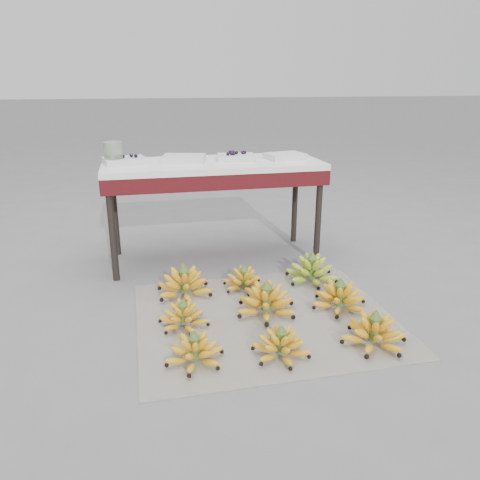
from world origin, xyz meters
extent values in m
plane|color=slate|center=(0.00, 0.00, 0.00)|extent=(60.00, 60.00, 0.00)
cube|color=beige|center=(0.12, 0.04, 0.00)|extent=(1.25, 1.05, 0.01)
ellipsoid|color=yellow|center=(-0.27, -0.27, 0.04)|extent=(0.26, 0.26, 0.07)
ellipsoid|color=yellow|center=(-0.27, -0.27, 0.07)|extent=(0.18, 0.18, 0.06)
ellipsoid|color=yellow|center=(-0.27, -0.27, 0.11)|extent=(0.12, 0.12, 0.05)
cylinder|color=#436025|center=(-0.27, -0.27, 0.07)|extent=(0.04, 0.04, 0.10)
cone|color=#436025|center=(-0.27, -0.27, 0.14)|extent=(0.05, 0.05, 0.04)
ellipsoid|color=yellow|center=(0.09, -0.31, 0.04)|extent=(0.30, 0.30, 0.07)
ellipsoid|color=yellow|center=(0.09, -0.31, 0.07)|extent=(0.21, 0.21, 0.06)
ellipsoid|color=yellow|center=(0.09, -0.31, 0.11)|extent=(0.14, 0.14, 0.05)
cylinder|color=#436025|center=(0.09, -0.31, 0.07)|extent=(0.04, 0.04, 0.10)
cone|color=#436025|center=(0.09, -0.31, 0.14)|extent=(0.05, 0.05, 0.04)
ellipsoid|color=yellow|center=(0.52, -0.31, 0.05)|extent=(0.36, 0.36, 0.09)
ellipsoid|color=yellow|center=(0.52, -0.31, 0.09)|extent=(0.25, 0.25, 0.06)
ellipsoid|color=yellow|center=(0.52, -0.31, 0.12)|extent=(0.16, 0.16, 0.05)
cylinder|color=#436025|center=(0.52, -0.31, 0.09)|extent=(0.05, 0.05, 0.12)
cone|color=#436025|center=(0.52, -0.31, 0.16)|extent=(0.06, 0.06, 0.04)
ellipsoid|color=yellow|center=(-0.29, 0.04, 0.04)|extent=(0.32, 0.32, 0.07)
ellipsoid|color=yellow|center=(-0.29, 0.04, 0.07)|extent=(0.22, 0.22, 0.05)
ellipsoid|color=yellow|center=(-0.29, 0.04, 0.10)|extent=(0.15, 0.15, 0.04)
cylinder|color=#436025|center=(-0.29, 0.04, 0.07)|extent=(0.04, 0.04, 0.10)
cone|color=#436025|center=(-0.29, 0.04, 0.14)|extent=(0.05, 0.05, 0.04)
ellipsoid|color=yellow|center=(0.13, 0.08, 0.05)|extent=(0.32, 0.32, 0.09)
ellipsoid|color=yellow|center=(0.13, 0.08, 0.09)|extent=(0.23, 0.23, 0.07)
ellipsoid|color=yellow|center=(0.13, 0.08, 0.13)|extent=(0.15, 0.15, 0.06)
cylinder|color=#436025|center=(0.13, 0.08, 0.09)|extent=(0.05, 0.05, 0.13)
cone|color=#436025|center=(0.13, 0.08, 0.17)|extent=(0.06, 0.06, 0.05)
ellipsoid|color=yellow|center=(0.52, 0.05, 0.05)|extent=(0.33, 0.33, 0.08)
ellipsoid|color=yellow|center=(0.52, 0.05, 0.08)|extent=(0.23, 0.23, 0.06)
ellipsoid|color=yellow|center=(0.52, 0.05, 0.12)|extent=(0.15, 0.15, 0.05)
cylinder|color=#436025|center=(0.52, 0.05, 0.08)|extent=(0.05, 0.05, 0.12)
cone|color=#436025|center=(0.52, 0.05, 0.16)|extent=(0.05, 0.05, 0.04)
ellipsoid|color=yellow|center=(-0.25, 0.38, 0.05)|extent=(0.32, 0.32, 0.09)
ellipsoid|color=yellow|center=(-0.25, 0.38, 0.09)|extent=(0.22, 0.22, 0.07)
ellipsoid|color=yellow|center=(-0.25, 0.38, 0.13)|extent=(0.15, 0.15, 0.06)
cylinder|color=#436025|center=(-0.25, 0.38, 0.09)|extent=(0.05, 0.05, 0.13)
cone|color=#436025|center=(-0.25, 0.38, 0.17)|extent=(0.06, 0.06, 0.05)
ellipsoid|color=yellow|center=(0.09, 0.39, 0.04)|extent=(0.31, 0.31, 0.07)
ellipsoid|color=yellow|center=(0.09, 0.39, 0.07)|extent=(0.22, 0.22, 0.05)
ellipsoid|color=yellow|center=(0.09, 0.39, 0.10)|extent=(0.14, 0.14, 0.04)
cylinder|color=#436025|center=(0.09, 0.39, 0.07)|extent=(0.04, 0.04, 0.10)
cone|color=#436025|center=(0.09, 0.39, 0.13)|extent=(0.05, 0.05, 0.04)
ellipsoid|color=#7FA62A|center=(0.50, 0.41, 0.05)|extent=(0.39, 0.39, 0.09)
ellipsoid|color=#7FA62A|center=(0.50, 0.41, 0.09)|extent=(0.27, 0.27, 0.07)
ellipsoid|color=#7FA62A|center=(0.50, 0.41, 0.13)|extent=(0.18, 0.18, 0.06)
cylinder|color=#436025|center=(0.50, 0.41, 0.09)|extent=(0.05, 0.05, 0.12)
cone|color=#436025|center=(0.50, 0.41, 0.17)|extent=(0.06, 0.06, 0.04)
cylinder|color=black|center=(-0.62, 0.69, 0.30)|extent=(0.04, 0.04, 0.61)
cylinder|color=black|center=(0.64, 0.69, 0.30)|extent=(0.04, 0.04, 0.61)
cylinder|color=black|center=(-0.62, 1.13, 0.30)|extent=(0.04, 0.04, 0.61)
cylinder|color=black|center=(0.64, 1.13, 0.30)|extent=(0.04, 0.04, 0.61)
cube|color=#4D0E14|center=(0.01, 0.91, 0.56)|extent=(1.34, 0.54, 0.09)
cube|color=white|center=(0.01, 0.91, 0.63)|extent=(1.34, 0.54, 0.04)
cube|color=silver|center=(-0.52, 0.93, 0.66)|extent=(0.27, 0.22, 0.04)
sphere|color=black|center=(-0.53, 0.90, 0.70)|extent=(0.02, 0.02, 0.02)
sphere|color=black|center=(-0.48, 0.93, 0.70)|extent=(0.02, 0.02, 0.02)
sphere|color=black|center=(-0.56, 0.93, 0.70)|extent=(0.02, 0.02, 0.02)
sphere|color=black|center=(-0.59, 0.97, 0.70)|extent=(0.02, 0.02, 0.02)
sphere|color=black|center=(-0.57, 0.91, 0.70)|extent=(0.02, 0.02, 0.02)
sphere|color=black|center=(-0.45, 0.91, 0.70)|extent=(0.02, 0.02, 0.02)
sphere|color=black|center=(-0.57, 0.98, 0.70)|extent=(0.02, 0.02, 0.02)
cube|color=silver|center=(-0.16, 0.94, 0.67)|extent=(0.29, 0.24, 0.04)
cube|color=silver|center=(0.16, 0.93, 0.66)|extent=(0.25, 0.20, 0.04)
sphere|color=black|center=(0.16, 0.92, 0.69)|extent=(0.02, 0.02, 0.02)
sphere|color=black|center=(0.22, 0.92, 0.69)|extent=(0.02, 0.02, 0.02)
sphere|color=black|center=(0.14, 0.90, 0.69)|extent=(0.02, 0.02, 0.02)
sphere|color=black|center=(0.21, 0.92, 0.69)|extent=(0.02, 0.02, 0.02)
sphere|color=black|center=(0.14, 0.93, 0.69)|extent=(0.02, 0.02, 0.02)
sphere|color=black|center=(0.14, 0.94, 0.69)|extent=(0.02, 0.02, 0.02)
sphere|color=black|center=(0.15, 0.96, 0.69)|extent=(0.02, 0.02, 0.02)
sphere|color=black|center=(0.21, 0.93, 0.69)|extent=(0.02, 0.02, 0.02)
sphere|color=black|center=(0.10, 0.88, 0.69)|extent=(0.02, 0.02, 0.02)
sphere|color=black|center=(0.13, 0.89, 0.69)|extent=(0.02, 0.02, 0.02)
sphere|color=black|center=(0.13, 0.96, 0.69)|extent=(0.02, 0.02, 0.02)
cube|color=silver|center=(0.48, 0.90, 0.66)|extent=(0.27, 0.22, 0.04)
cylinder|color=beige|center=(-0.58, 0.90, 0.71)|extent=(0.14, 0.14, 0.14)
camera|label=1|loc=(-0.46, -1.96, 1.13)|focal=35.00mm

